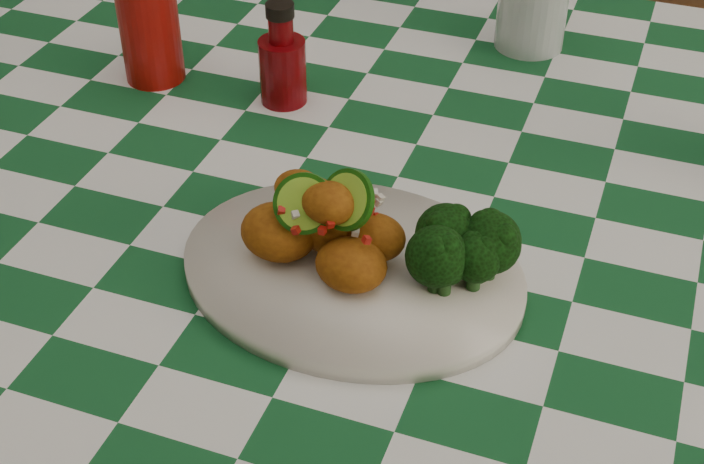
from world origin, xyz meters
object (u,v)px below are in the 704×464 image
at_px(dining_table, 389,425).
at_px(wooden_chair_left, 293,73).
at_px(ketchup_bottle, 282,54).
at_px(fried_chicken_pile, 333,223).
at_px(plate, 352,272).
at_px(red_tumbler, 150,31).

relative_size(dining_table, wooden_chair_left, 1.94).
height_order(dining_table, ketchup_bottle, ketchup_bottle).
bearing_deg(fried_chicken_pile, wooden_chair_left, 115.65).
distance_m(plate, ketchup_bottle, 0.33).
xyz_separation_m(dining_table, red_tumbler, (-0.34, 0.10, 0.45)).
xyz_separation_m(fried_chicken_pile, ketchup_bottle, (-0.17, 0.27, 0.00)).
bearing_deg(dining_table, plate, -86.41).
relative_size(fried_chicken_pile, wooden_chair_left, 0.16).
bearing_deg(red_tumbler, dining_table, -16.19).
height_order(fried_chicken_pile, red_tumbler, red_tumbler).
relative_size(plate, ketchup_bottle, 2.62).
xyz_separation_m(red_tumbler, wooden_chair_left, (-0.11, 0.65, -0.42)).
relative_size(plate, wooden_chair_left, 0.37).
xyz_separation_m(ketchup_bottle, wooden_chair_left, (-0.28, 0.65, -0.42)).
height_order(plate, fried_chicken_pile, fried_chicken_pile).
height_order(dining_table, red_tumbler, red_tumbler).
bearing_deg(wooden_chair_left, plate, -52.43).
relative_size(ketchup_bottle, wooden_chair_left, 0.14).
xyz_separation_m(fried_chicken_pile, red_tumbler, (-0.33, 0.27, 0.00)).
bearing_deg(ketchup_bottle, fried_chicken_pile, -58.54).
bearing_deg(ketchup_bottle, wooden_chair_left, 113.06).
distance_m(dining_table, ketchup_bottle, 0.50).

